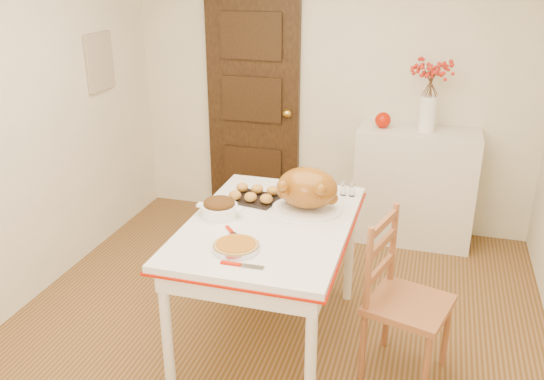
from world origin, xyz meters
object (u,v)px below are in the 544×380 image
(kitchen_table, at_px, (270,283))
(turkey_platter, at_px, (307,190))
(chair_oak, at_px, (409,301))
(pumpkin_pie, at_px, (236,246))
(sideboard, at_px, (414,186))

(kitchen_table, bearing_deg, turkey_platter, 50.47)
(chair_oak, relative_size, pumpkin_pie, 3.90)
(kitchen_table, xyz_separation_m, chair_oak, (0.84, -0.08, 0.07))
(sideboard, bearing_deg, chair_oak, -87.55)
(kitchen_table, distance_m, chair_oak, 0.84)
(chair_oak, relative_size, turkey_platter, 2.27)
(turkey_platter, bearing_deg, sideboard, 57.52)
(sideboard, height_order, kitchen_table, sideboard)
(kitchen_table, xyz_separation_m, pumpkin_pie, (-0.07, -0.39, 0.44))
(chair_oak, bearing_deg, sideboard, 18.00)
(chair_oak, bearing_deg, kitchen_table, 100.31)
(sideboard, xyz_separation_m, turkey_platter, (-0.59, -1.49, 0.48))
(sideboard, bearing_deg, turkey_platter, -111.45)
(pumpkin_pie, bearing_deg, kitchen_table, 79.85)
(chair_oak, bearing_deg, pumpkin_pie, 124.57)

